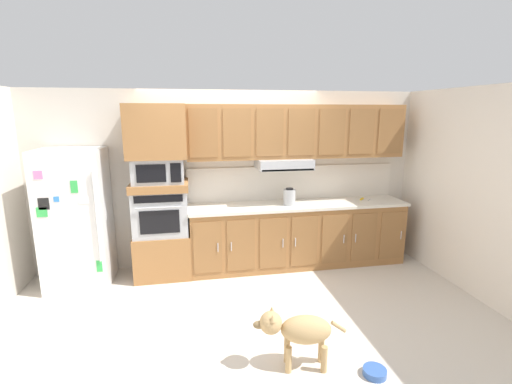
{
  "coord_description": "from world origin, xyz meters",
  "views": [
    {
      "loc": [
        -0.61,
        -4.08,
        2.19
      ],
      "look_at": [
        0.23,
        0.38,
        1.2
      ],
      "focal_mm": 25.46,
      "sensor_mm": 36.0,
      "label": 1
    }
  ],
  "objects_px": {
    "built_in_oven": "(161,211)",
    "electric_kettle": "(289,197)",
    "microwave": "(159,170)",
    "dog": "(298,330)",
    "screwdriver": "(362,199)",
    "refrigerator": "(76,218)",
    "dog_food_bowl": "(375,372)"
  },
  "relations": [
    {
      "from": "built_in_oven",
      "to": "electric_kettle",
      "type": "bearing_deg",
      "value": -1.54
    },
    {
      "from": "built_in_oven",
      "to": "microwave",
      "type": "distance_m",
      "value": 0.56
    },
    {
      "from": "built_in_oven",
      "to": "dog",
      "type": "distance_m",
      "value": 2.55
    },
    {
      "from": "built_in_oven",
      "to": "screwdriver",
      "type": "relative_size",
      "value": 4.16
    },
    {
      "from": "refrigerator",
      "to": "microwave",
      "type": "xyz_separation_m",
      "value": [
        1.04,
        0.07,
        0.58
      ]
    },
    {
      "from": "built_in_oven",
      "to": "screwdriver",
      "type": "xyz_separation_m",
      "value": [
        2.92,
        0.04,
        0.03
      ]
    },
    {
      "from": "screwdriver",
      "to": "electric_kettle",
      "type": "xyz_separation_m",
      "value": [
        -1.15,
        -0.08,
        0.1
      ]
    },
    {
      "from": "built_in_oven",
      "to": "dog_food_bowl",
      "type": "height_order",
      "value": "built_in_oven"
    },
    {
      "from": "dog",
      "to": "microwave",
      "type": "bearing_deg",
      "value": -49.84
    },
    {
      "from": "electric_kettle",
      "to": "dog_food_bowl",
      "type": "bearing_deg",
      "value": -87.24
    },
    {
      "from": "electric_kettle",
      "to": "refrigerator",
      "type": "bearing_deg",
      "value": -179.58
    },
    {
      "from": "built_in_oven",
      "to": "dog_food_bowl",
      "type": "distance_m",
      "value": 3.15
    },
    {
      "from": "built_in_oven",
      "to": "electric_kettle",
      "type": "xyz_separation_m",
      "value": [
        1.76,
        -0.05,
        0.13
      ]
    },
    {
      "from": "refrigerator",
      "to": "screwdriver",
      "type": "xyz_separation_m",
      "value": [
        3.96,
        0.1,
        0.05
      ]
    },
    {
      "from": "microwave",
      "to": "screwdriver",
      "type": "relative_size",
      "value": 3.82
    },
    {
      "from": "microwave",
      "to": "dog",
      "type": "relative_size",
      "value": 0.8
    },
    {
      "from": "refrigerator",
      "to": "screwdriver",
      "type": "bearing_deg",
      "value": 1.49
    },
    {
      "from": "screwdriver",
      "to": "electric_kettle",
      "type": "height_order",
      "value": "electric_kettle"
    },
    {
      "from": "refrigerator",
      "to": "dog",
      "type": "relative_size",
      "value": 2.18
    },
    {
      "from": "refrigerator",
      "to": "built_in_oven",
      "type": "relative_size",
      "value": 2.51
    },
    {
      "from": "dog",
      "to": "dog_food_bowl",
      "type": "xyz_separation_m",
      "value": [
        0.62,
        -0.23,
        -0.33
      ]
    },
    {
      "from": "built_in_oven",
      "to": "dog_food_bowl",
      "type": "xyz_separation_m",
      "value": [
        1.87,
        -2.38,
        -0.87
      ]
    },
    {
      "from": "microwave",
      "to": "dog",
      "type": "bearing_deg",
      "value": -59.7
    },
    {
      "from": "built_in_oven",
      "to": "dog_food_bowl",
      "type": "relative_size",
      "value": 3.5
    },
    {
      "from": "built_in_oven",
      "to": "screwdriver",
      "type": "height_order",
      "value": "built_in_oven"
    },
    {
      "from": "microwave",
      "to": "electric_kettle",
      "type": "height_order",
      "value": "microwave"
    },
    {
      "from": "refrigerator",
      "to": "electric_kettle",
      "type": "relative_size",
      "value": 7.33
    },
    {
      "from": "electric_kettle",
      "to": "built_in_oven",
      "type": "bearing_deg",
      "value": 178.46
    },
    {
      "from": "built_in_oven",
      "to": "microwave",
      "type": "xyz_separation_m",
      "value": [
        0.0,
        -0.0,
        0.56
      ]
    },
    {
      "from": "refrigerator",
      "to": "screwdriver",
      "type": "height_order",
      "value": "refrigerator"
    },
    {
      "from": "screwdriver",
      "to": "dog_food_bowl",
      "type": "bearing_deg",
      "value": -113.36
    },
    {
      "from": "microwave",
      "to": "refrigerator",
      "type": "bearing_deg",
      "value": -176.28
    }
  ]
}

